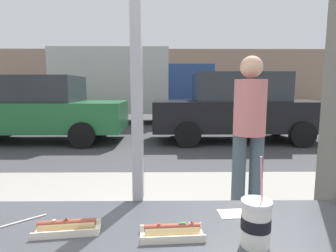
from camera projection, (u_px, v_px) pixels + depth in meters
name	position (u px, v px, depth m)	size (l,w,h in m)	color
ground_plane	(161.00, 132.00, 9.36)	(60.00, 60.00, 0.00)	#424244
sidewalk_strip	(153.00, 218.00, 3.02)	(16.00, 2.80, 0.15)	#9E998E
window_wall	(136.00, 18.00, 1.28)	(2.67, 0.20, 2.90)	#56544F
building_facade_far	(163.00, 77.00, 24.47)	(28.00, 1.20, 4.68)	gray
soda_cup_right	(256.00, 222.00, 0.96)	(0.10, 0.10, 0.32)	silver
hotdog_tray_near	(67.00, 227.00, 1.05)	(0.25, 0.11, 0.05)	silver
hotdog_tray_far	(172.00, 231.00, 1.02)	(0.24, 0.11, 0.05)	beige
loose_straw	(22.00, 221.00, 1.14)	(0.01, 0.01, 0.19)	white
napkin_wrapper	(233.00, 214.00, 1.21)	(0.12, 0.09, 0.00)	white
parked_car_green	(36.00, 109.00, 7.56)	(4.67, 1.99, 1.77)	#236B38
parked_car_black	(237.00, 107.00, 7.61)	(4.56, 1.88, 1.85)	black
box_truck	(131.00, 84.00, 11.63)	(6.31, 2.44, 2.98)	beige
pedestrian	(249.00, 126.00, 2.84)	(0.32, 0.32, 1.63)	#3D4A55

